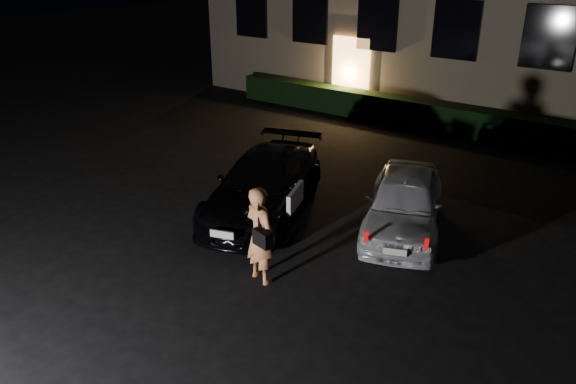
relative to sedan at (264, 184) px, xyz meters
The scene contains 5 objects.
ground 2.96m from the sedan, 72.04° to the right, with size 80.00×80.00×0.00m, color black.
hedge 7.80m from the sedan, 83.41° to the left, with size 15.00×0.70×0.85m, color black.
sedan is the anchor object (origin of this frame).
hatch 2.96m from the sedan, 17.97° to the left, with size 2.60×3.88×1.23m.
man 2.75m from the sedan, 53.27° to the right, with size 0.73×0.56×1.73m.
Camera 1 is at (5.94, -5.88, 5.27)m, focal length 35.00 mm.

